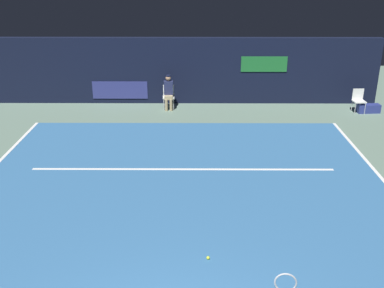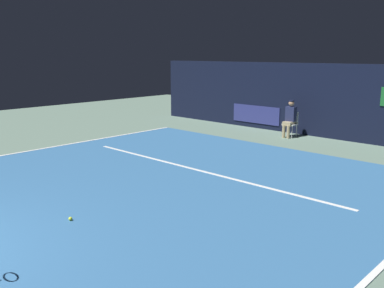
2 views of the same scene
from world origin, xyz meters
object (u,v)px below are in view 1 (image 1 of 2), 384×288
object	(u,v)px
line_judge_on_chair	(168,92)
tennis_ball	(208,258)
courtside_chair_near	(359,99)
equipment_bag	(368,108)

from	to	relation	value
line_judge_on_chair	tennis_ball	size ratio (longest dim) A/B	19.41
line_judge_on_chair	tennis_ball	bearing A→B (deg)	-82.47
courtside_chair_near	equipment_bag	bearing A→B (deg)	-9.75
courtside_chair_near	tennis_ball	distance (m)	10.95
line_judge_on_chair	equipment_bag	xyz separation A→B (m)	(7.58, -0.42, -0.53)
tennis_ball	equipment_bag	xyz separation A→B (m)	(6.32, 9.13, 0.11)
line_judge_on_chair	equipment_bag	distance (m)	7.61
tennis_ball	equipment_bag	bearing A→B (deg)	55.30
tennis_ball	equipment_bag	world-z (taller)	equipment_bag
line_judge_on_chair	courtside_chair_near	world-z (taller)	line_judge_on_chair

